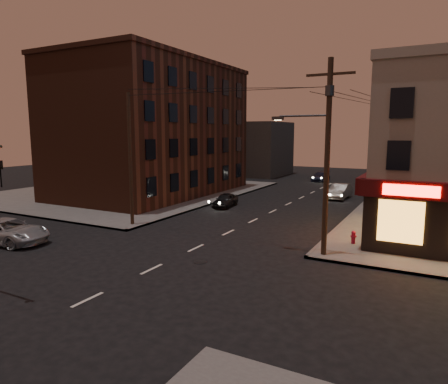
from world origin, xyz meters
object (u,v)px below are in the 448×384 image
Objects in this scene: sedan_mid at (340,191)px; sedan_far at (321,176)px; sedan_near at (225,200)px; suv_cross at (7,231)px; fire_hydrant at (353,237)px.

sedan_mid is 1.04× the size of sedan_far.
sedan_near is 22.76m from sedan_far.
suv_cross is 29.11m from sedan_mid.
fire_hydrant is at bearing -37.52° from sedan_near.
sedan_near is at bearing -94.51° from sedan_far.
sedan_far reaches higher than sedan_near.
fire_hydrant is at bearing -72.88° from sedan_mid.
suv_cross is at bearing -153.77° from fire_hydrant.
sedan_mid is at bearing -66.21° from sedan_far.
sedan_mid is (13.88, 25.58, 0.01)m from suv_cross.
sedan_near is at bearing -27.21° from suv_cross.
sedan_far is 5.55× the size of fire_hydrant.
suv_cross reaches higher than sedan_far.
sedan_near is (5.97, 16.33, -0.12)m from suv_cross.
sedan_mid is at bearing 104.58° from fire_hydrant.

